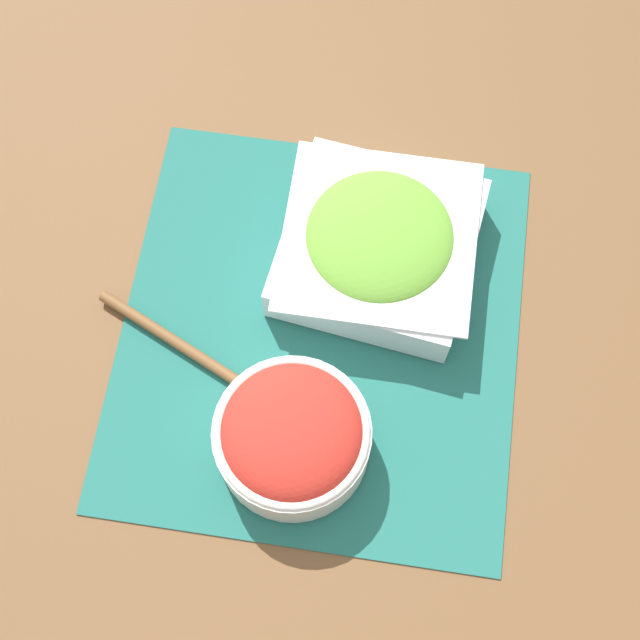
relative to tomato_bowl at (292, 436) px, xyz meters
name	(u,v)px	position (x,y,z in m)	size (l,w,h in m)	color
ground_plane	(320,332)	(-0.13, 0.01, -0.05)	(3.00, 3.00, 0.00)	brown
placemat	(320,331)	(-0.13, 0.01, -0.04)	(0.45, 0.42, 0.00)	#236B60
tomato_bowl	(292,436)	(0.00, 0.00, 0.00)	(0.15, 0.15, 0.08)	white
lettuce_bowl	(379,244)	(-0.22, 0.06, -0.01)	(0.22, 0.22, 0.07)	white
wooden_spoon	(249,388)	(-0.05, -0.05, -0.03)	(0.13, 0.25, 0.03)	brown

